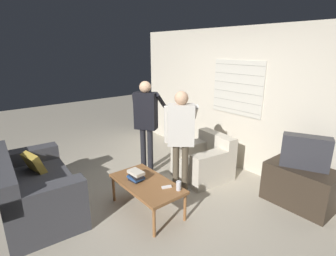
{
  "coord_description": "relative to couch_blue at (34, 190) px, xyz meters",
  "views": [
    {
      "loc": [
        2.92,
        -1.94,
        2.2
      ],
      "look_at": [
        -0.09,
        0.51,
        1.0
      ],
      "focal_mm": 28.0,
      "sensor_mm": 36.0,
      "label": 1
    }
  ],
  "objects": [
    {
      "name": "soda_can",
      "position": [
        1.37,
        1.42,
        0.16
      ],
      "size": [
        0.07,
        0.07,
        0.13
      ],
      "color": "silver",
      "rests_on": "coffee_table"
    },
    {
      "name": "tv",
      "position": [
        2.21,
        3.01,
        0.48
      ],
      "size": [
        0.64,
        0.44,
        0.46
      ],
      "rotation": [
        0.0,
        0.0,
        3.57
      ],
      "color": "#2D2D33",
      "rests_on": "tv_stand"
    },
    {
      "name": "person_left_standing",
      "position": [
        -0.01,
        1.89,
        0.71
      ],
      "size": [
        0.48,
        0.77,
        1.67
      ],
      "rotation": [
        0.0,
        0.0,
        0.59
      ],
      "color": "black",
      "rests_on": "ground_plane"
    },
    {
      "name": "coffee_table",
      "position": [
        0.95,
        1.22,
        0.06
      ],
      "size": [
        1.09,
        0.58,
        0.43
      ],
      "color": "brown",
      "rests_on": "ground_plane"
    },
    {
      "name": "person_right_standing",
      "position": [
        0.89,
        1.89,
        0.68
      ],
      "size": [
        0.48,
        0.75,
        1.61
      ],
      "rotation": [
        0.0,
        0.0,
        0.85
      ],
      "color": "#4C4233",
      "rests_on": "ground_plane"
    },
    {
      "name": "book_stack",
      "position": [
        0.8,
        1.14,
        0.17
      ],
      "size": [
        0.25,
        0.18,
        0.14
      ],
      "color": "black",
      "rests_on": "coffee_table"
    },
    {
      "name": "tv_stand",
      "position": [
        2.21,
        3.01,
        -0.04
      ],
      "size": [
        0.92,
        0.54,
        0.59
      ],
      "color": "#33281E",
      "rests_on": "ground_plane"
    },
    {
      "name": "armchair_beige",
      "position": [
        0.76,
        2.58,
        -0.03
      ],
      "size": [
        0.89,
        0.91,
        0.76
      ],
      "rotation": [
        0.0,
        0.0,
        3.02
      ],
      "color": "beige",
      "rests_on": "ground_plane"
    },
    {
      "name": "couch_blue",
      "position": [
        0.0,
        0.0,
        0.0
      ],
      "size": [
        1.69,
        1.01,
        0.86
      ],
      "rotation": [
        0.0,
        0.0,
        -0.07
      ],
      "color": "#424247",
      "rests_on": "ground_plane"
    },
    {
      "name": "spare_remote",
      "position": [
        1.23,
        1.34,
        0.11
      ],
      "size": [
        0.08,
        0.14,
        0.02
      ],
      "rotation": [
        0.0,
        0.0,
        -0.37
      ],
      "color": "white",
      "rests_on": "coffee_table"
    },
    {
      "name": "wall_back",
      "position": [
        0.69,
        3.4,
        0.94
      ],
      "size": [
        5.2,
        0.08,
        2.55
      ],
      "color": "beige",
      "rests_on": "ground_plane"
    },
    {
      "name": "ground_plane",
      "position": [
        0.69,
        1.37,
        -0.34
      ],
      "size": [
        16.0,
        16.0,
        0.0
      ],
      "primitive_type": "plane",
      "color": "#B2A893"
    }
  ]
}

